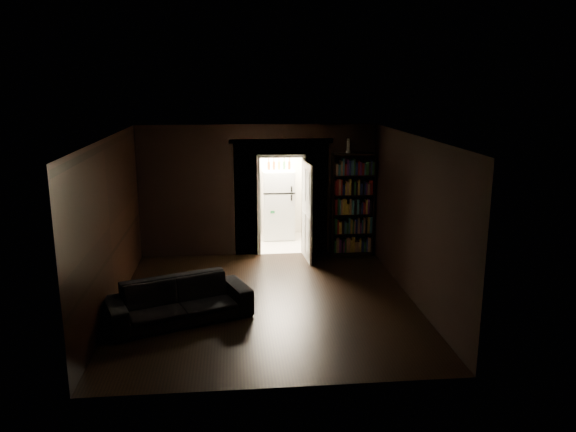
# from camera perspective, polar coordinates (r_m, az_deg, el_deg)

# --- Properties ---
(ground) EXTENTS (5.50, 5.50, 0.00)m
(ground) POSITION_cam_1_polar(r_m,az_deg,el_deg) (9.67, -2.21, -8.74)
(ground) COLOR black
(ground) RESTS_ON ground
(room_walls) EXTENTS (5.02, 5.61, 2.84)m
(room_walls) POSITION_cam_1_polar(r_m,az_deg,el_deg) (10.21, -2.72, 2.33)
(room_walls) COLOR black
(room_walls) RESTS_ON ground
(kitchen_alcove) EXTENTS (2.20, 1.80, 2.60)m
(kitchen_alcove) POSITION_cam_1_polar(r_m,az_deg,el_deg) (13.08, -1.11, 2.72)
(kitchen_alcove) COLOR beige
(kitchen_alcove) RESTS_ON ground
(sofa) EXTENTS (2.39, 1.67, 0.84)m
(sofa) POSITION_cam_1_polar(r_m,az_deg,el_deg) (9.01, -11.02, -7.83)
(sofa) COLOR black
(sofa) RESTS_ON ground
(bookshelf) EXTENTS (0.95, 0.57, 2.20)m
(bookshelf) POSITION_cam_1_polar(r_m,az_deg,el_deg) (12.03, 6.54, 1.14)
(bookshelf) COLOR black
(bookshelf) RESTS_ON ground
(refrigerator) EXTENTS (0.83, 0.78, 1.65)m
(refrigerator) POSITION_cam_1_polar(r_m,az_deg,el_deg) (13.31, -1.01, 1.22)
(refrigerator) COLOR silver
(refrigerator) RESTS_ON ground
(door) EXTENTS (0.11, 0.85, 2.05)m
(door) POSITION_cam_1_polar(r_m,az_deg,el_deg) (11.65, 1.95, 0.43)
(door) COLOR silver
(door) RESTS_ON ground
(figurine) EXTENTS (0.12, 0.12, 0.31)m
(figurine) POSITION_cam_1_polar(r_m,az_deg,el_deg) (11.87, 6.14, 7.12)
(figurine) COLOR silver
(figurine) RESTS_ON bookshelf
(bottles) EXTENTS (0.69, 0.17, 0.28)m
(bottles) POSITION_cam_1_polar(r_m,az_deg,el_deg) (13.14, -0.92, 5.33)
(bottles) COLOR black
(bottles) RESTS_ON refrigerator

